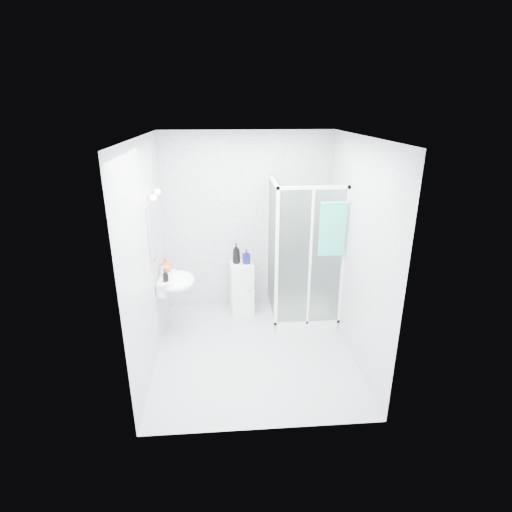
{
  "coord_description": "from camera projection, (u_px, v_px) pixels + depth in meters",
  "views": [
    {
      "loc": [
        -0.32,
        -4.27,
        2.91
      ],
      "look_at": [
        0.05,
        0.35,
        1.15
      ],
      "focal_mm": 28.0,
      "sensor_mm": 36.0,
      "label": 1
    }
  ],
  "objects": [
    {
      "name": "soap_dispenser_black",
      "position": [
        166.0,
        276.0,
        4.91
      ],
      "size": [
        0.08,
        0.08,
        0.15
      ],
      "primitive_type": "imported",
      "rotation": [
        0.0,
        0.0,
        0.17
      ],
      "color": "black",
      "rests_on": "wall_basin"
    },
    {
      "name": "hand_towel",
      "position": [
        332.0,
        228.0,
        4.92
      ],
      "size": [
        0.32,
        0.05,
        0.69
      ],
      "color": "teal",
      "rests_on": "shower_enclosure"
    },
    {
      "name": "storage_cabinet",
      "position": [
        242.0,
        288.0,
        5.86
      ],
      "size": [
        0.35,
        0.36,
        0.78
      ],
      "rotation": [
        0.0,
        0.0,
        0.09
      ],
      "color": "white",
      "rests_on": "ground"
    },
    {
      "name": "room",
      "position": [
        254.0,
        255.0,
        4.57
      ],
      "size": [
        2.4,
        2.6,
        2.6
      ],
      "color": "silver",
      "rests_on": "ground"
    },
    {
      "name": "vanity_lights",
      "position": [
        155.0,
        195.0,
        4.69
      ],
      "size": [
        0.1,
        0.4,
        0.08
      ],
      "color": "silver",
      "rests_on": "room"
    },
    {
      "name": "wall_hooks",
      "position": [
        230.0,
        203.0,
        5.61
      ],
      "size": [
        0.23,
        0.06,
        0.03
      ],
      "color": "silver",
      "rests_on": "room"
    },
    {
      "name": "shampoo_bottle_b",
      "position": [
        246.0,
        256.0,
        5.68
      ],
      "size": [
        0.12,
        0.12,
        0.22
      ],
      "primitive_type": "imported",
      "rotation": [
        0.0,
        0.0,
        0.2
      ],
      "color": "#100F5A",
      "rests_on": "storage_cabinet"
    },
    {
      "name": "shower_enclosure",
      "position": [
        297.0,
        291.0,
        5.64
      ],
      "size": [
        0.9,
        0.95,
        2.0
      ],
      "color": "white",
      "rests_on": "ground"
    },
    {
      "name": "mirror",
      "position": [
        154.0,
        229.0,
        4.83
      ],
      "size": [
        0.02,
        0.6,
        0.7
      ],
      "primitive_type": "cube",
      "color": "white",
      "rests_on": "room"
    },
    {
      "name": "wall_basin",
      "position": [
        175.0,
        281.0,
        5.1
      ],
      "size": [
        0.46,
        0.56,
        0.35
      ],
      "color": "white",
      "rests_on": "ground"
    },
    {
      "name": "soap_dispenser_orange",
      "position": [
        166.0,
        265.0,
        5.19
      ],
      "size": [
        0.17,
        0.17,
        0.19
      ],
      "primitive_type": "imported",
      "rotation": [
        0.0,
        0.0,
        -0.17
      ],
      "color": "#B03E14",
      "rests_on": "wall_basin"
    },
    {
      "name": "shampoo_bottle_a",
      "position": [
        236.0,
        253.0,
        5.68
      ],
      "size": [
        0.14,
        0.14,
        0.3
      ],
      "primitive_type": "imported",
      "rotation": [
        0.0,
        0.0,
        -0.24
      ],
      "color": "black",
      "rests_on": "storage_cabinet"
    }
  ]
}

